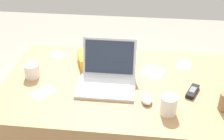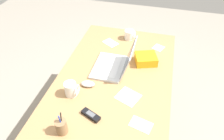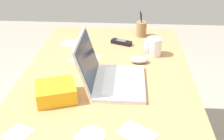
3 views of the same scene
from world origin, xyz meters
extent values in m
plane|color=gray|center=(0.00, 0.00, 0.00)|extent=(6.00, 6.00, 0.00)
cube|color=#A87C4F|center=(0.00, 0.00, 0.38)|extent=(1.41, 0.87, 0.75)
cube|color=silver|center=(-0.08, -0.07, 0.76)|extent=(0.33, 0.24, 0.02)
cube|color=silver|center=(-0.08, -0.05, 0.77)|extent=(0.27, 0.12, 0.00)
cube|color=silver|center=(-0.08, -0.14, 0.77)|extent=(0.09, 0.05, 0.00)
cube|color=silver|center=(-0.08, 0.08, 0.88)|extent=(0.32, 0.07, 0.22)
cube|color=#283347|center=(-0.08, 0.08, 0.88)|extent=(0.29, 0.06, 0.19)
ellipsoid|color=silver|center=(0.16, -0.17, 0.77)|extent=(0.07, 0.11, 0.04)
cylinder|color=white|center=(0.26, -0.25, 0.80)|extent=(0.09, 0.09, 0.10)
torus|color=white|center=(0.26, -0.20, 0.81)|extent=(0.07, 0.01, 0.07)
cylinder|color=white|center=(-0.55, 0.01, 0.79)|extent=(0.09, 0.09, 0.09)
torus|color=white|center=(-0.55, 0.06, 0.80)|extent=(0.06, 0.01, 0.06)
cube|color=black|center=(0.41, -0.06, 0.76)|extent=(0.09, 0.14, 0.02)
cube|color=#595B60|center=(0.41, -0.06, 0.78)|extent=(0.05, 0.07, 0.00)
cylinder|color=olive|center=(0.56, -0.19, 0.80)|extent=(0.07, 0.07, 0.10)
cylinder|color=#1933B2|center=(0.56, -0.18, 0.84)|extent=(0.02, 0.01, 0.14)
cylinder|color=black|center=(0.55, -0.18, 0.85)|extent=(0.01, 0.03, 0.16)
cube|color=#F2AD19|center=(-0.22, 0.21, 0.79)|extent=(0.20, 0.21, 0.07)
cube|color=white|center=(-0.46, 0.29, 0.75)|extent=(0.12, 0.12, 0.00)
cube|color=white|center=(-0.43, -0.15, 0.75)|extent=(0.15, 0.16, 0.00)
cube|color=white|center=(0.40, 0.26, 0.75)|extent=(0.12, 0.15, 0.00)
cube|color=white|center=(0.19, 0.14, 0.75)|extent=(0.18, 0.19, 0.00)
camera|label=1|loc=(0.11, -1.48, 1.75)|focal=47.89mm
camera|label=2|loc=(1.18, 0.28, 1.87)|focal=33.98mm
camera|label=3|loc=(-1.23, -0.11, 1.46)|focal=44.70mm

